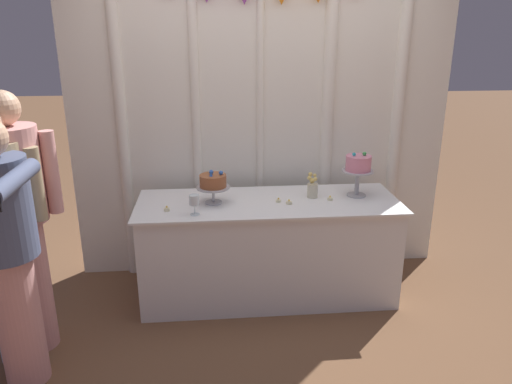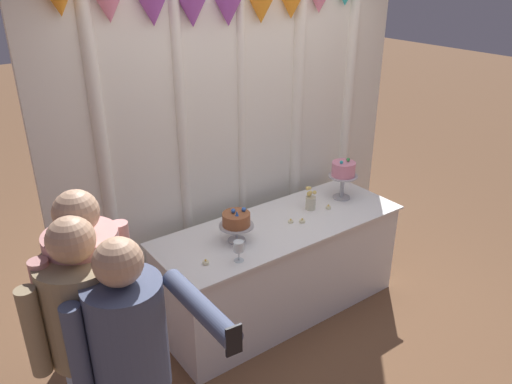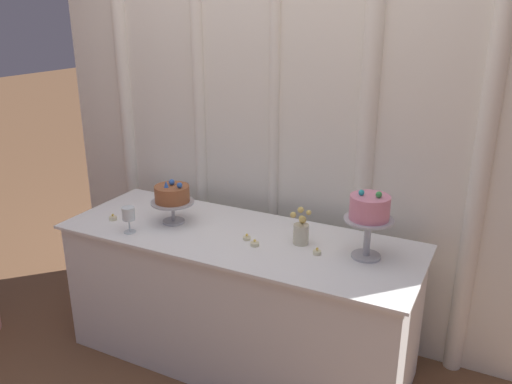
{
  "view_description": "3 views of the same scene",
  "coord_description": "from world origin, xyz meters",
  "px_view_note": "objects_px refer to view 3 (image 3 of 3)",
  "views": [
    {
      "loc": [
        -0.39,
        -3.17,
        1.94
      ],
      "look_at": [
        -0.1,
        0.04,
        0.85
      ],
      "focal_mm": 34.15,
      "sensor_mm": 36.0,
      "label": 1
    },
    {
      "loc": [
        -2.05,
        -2.39,
        2.51
      ],
      "look_at": [
        -0.13,
        0.22,
        1.0
      ],
      "focal_mm": 35.56,
      "sensor_mm": 36.0,
      "label": 2
    },
    {
      "loc": [
        1.2,
        -2.05,
        1.87
      ],
      "look_at": [
        0.12,
        0.08,
        1.02
      ],
      "focal_mm": 36.57,
      "sensor_mm": 36.0,
      "label": 3
    }
  ],
  "objects_px": {
    "wine_glass": "(128,215)",
    "cake_display_nearleft": "(172,196)",
    "cake_table": "(238,299)",
    "tealight_far_left": "(113,218)",
    "flower_vase": "(301,231)",
    "cake_display_nearright": "(369,212)",
    "tealight_near_right": "(255,244)",
    "tealight_near_left": "(247,238)",
    "tealight_far_right": "(317,252)"
  },
  "relations": [
    {
      "from": "tealight_far_left",
      "to": "wine_glass",
      "type": "bearing_deg",
      "value": -24.84
    },
    {
      "from": "wine_glass",
      "to": "flower_vase",
      "type": "distance_m",
      "value": 0.9
    },
    {
      "from": "tealight_far_left",
      "to": "tealight_near_left",
      "type": "distance_m",
      "value": 0.79
    },
    {
      "from": "flower_vase",
      "to": "tealight_far_right",
      "type": "relative_size",
      "value": 4.56
    },
    {
      "from": "cake_table",
      "to": "cake_display_nearleft",
      "type": "bearing_deg",
      "value": -178.78
    },
    {
      "from": "wine_glass",
      "to": "tealight_near_left",
      "type": "relative_size",
      "value": 3.5
    },
    {
      "from": "wine_glass",
      "to": "flower_vase",
      "type": "relative_size",
      "value": 0.75
    },
    {
      "from": "cake_display_nearleft",
      "to": "cake_table",
      "type": "bearing_deg",
      "value": 1.22
    },
    {
      "from": "wine_glass",
      "to": "flower_vase",
      "type": "xyz_separation_m",
      "value": [
        0.85,
        0.28,
        -0.03
      ]
    },
    {
      "from": "cake_table",
      "to": "flower_vase",
      "type": "height_order",
      "value": "flower_vase"
    },
    {
      "from": "tealight_far_left",
      "to": "tealight_near_left",
      "type": "xyz_separation_m",
      "value": [
        0.78,
        0.11,
        -0.0
      ]
    },
    {
      "from": "cake_display_nearleft",
      "to": "wine_glass",
      "type": "bearing_deg",
      "value": -120.94
    },
    {
      "from": "tealight_far_left",
      "to": "tealight_far_right",
      "type": "xyz_separation_m",
      "value": [
        1.16,
        0.11,
        -0.0
      ]
    },
    {
      "from": "tealight_near_left",
      "to": "tealight_far_right",
      "type": "xyz_separation_m",
      "value": [
        0.38,
        0.0,
        0.0
      ]
    },
    {
      "from": "cake_table",
      "to": "tealight_far_left",
      "type": "relative_size",
      "value": 44.69
    },
    {
      "from": "cake_table",
      "to": "cake_display_nearright",
      "type": "distance_m",
      "value": 0.9
    },
    {
      "from": "cake_table",
      "to": "tealight_near_right",
      "type": "relative_size",
      "value": 42.58
    },
    {
      "from": "cake_display_nearright",
      "to": "flower_vase",
      "type": "relative_size",
      "value": 1.82
    },
    {
      "from": "tealight_far_right",
      "to": "tealight_near_left",
      "type": "bearing_deg",
      "value": -179.54
    },
    {
      "from": "cake_table",
      "to": "wine_glass",
      "type": "height_order",
      "value": "wine_glass"
    },
    {
      "from": "wine_glass",
      "to": "flower_vase",
      "type": "height_order",
      "value": "flower_vase"
    },
    {
      "from": "cake_display_nearright",
      "to": "wine_glass",
      "type": "height_order",
      "value": "cake_display_nearright"
    },
    {
      "from": "flower_vase",
      "to": "tealight_far_right",
      "type": "bearing_deg",
      "value": -34.01
    },
    {
      "from": "cake_table",
      "to": "wine_glass",
      "type": "bearing_deg",
      "value": -157.02
    },
    {
      "from": "cake_display_nearright",
      "to": "cake_table",
      "type": "bearing_deg",
      "value": -175.27
    },
    {
      "from": "cake_table",
      "to": "wine_glass",
      "type": "xyz_separation_m",
      "value": [
        -0.52,
        -0.22,
        0.48
      ]
    },
    {
      "from": "cake_table",
      "to": "tealight_far_right",
      "type": "relative_size",
      "value": 46.52
    },
    {
      "from": "cake_display_nearright",
      "to": "wine_glass",
      "type": "xyz_separation_m",
      "value": [
        -1.18,
        -0.28,
        -0.13
      ]
    },
    {
      "from": "tealight_far_left",
      "to": "tealight_near_right",
      "type": "height_order",
      "value": "tealight_far_left"
    },
    {
      "from": "tealight_near_left",
      "to": "tealight_near_right",
      "type": "bearing_deg",
      "value": -34.5
    },
    {
      "from": "cake_display_nearleft",
      "to": "tealight_near_right",
      "type": "bearing_deg",
      "value": -6.87
    },
    {
      "from": "cake_display_nearright",
      "to": "tealight_near_left",
      "type": "xyz_separation_m",
      "value": [
        -0.59,
        -0.08,
        -0.22
      ]
    },
    {
      "from": "wine_glass",
      "to": "tealight_near_right",
      "type": "xyz_separation_m",
      "value": [
        0.66,
        0.15,
        -0.09
      ]
    },
    {
      "from": "tealight_near_right",
      "to": "tealight_near_left",
      "type": "bearing_deg",
      "value": 145.5
    },
    {
      "from": "wine_glass",
      "to": "tealight_far_right",
      "type": "height_order",
      "value": "wine_glass"
    },
    {
      "from": "cake_table",
      "to": "tealight_far_left",
      "type": "xyz_separation_m",
      "value": [
        -0.71,
        -0.13,
        0.39
      ]
    },
    {
      "from": "wine_glass",
      "to": "cake_display_nearright",
      "type": "bearing_deg",
      "value": 13.12
    },
    {
      "from": "flower_vase",
      "to": "tealight_near_left",
      "type": "height_order",
      "value": "flower_vase"
    },
    {
      "from": "cake_display_nearleft",
      "to": "tealight_far_right",
      "type": "height_order",
      "value": "cake_display_nearleft"
    },
    {
      "from": "wine_glass",
      "to": "cake_display_nearleft",
      "type": "bearing_deg",
      "value": 59.06
    },
    {
      "from": "cake_display_nearright",
      "to": "flower_vase",
      "type": "bearing_deg",
      "value": 179.76
    },
    {
      "from": "cake_table",
      "to": "tealight_far_right",
      "type": "distance_m",
      "value": 0.59
    },
    {
      "from": "cake_display_nearleft",
      "to": "tealight_far_right",
      "type": "distance_m",
      "value": 0.85
    },
    {
      "from": "cake_display_nearleft",
      "to": "cake_display_nearright",
      "type": "relative_size",
      "value": 0.73
    },
    {
      "from": "flower_vase",
      "to": "tealight_far_left",
      "type": "relative_size",
      "value": 4.38
    },
    {
      "from": "wine_glass",
      "to": "cake_table",
      "type": "bearing_deg",
      "value": 22.98
    },
    {
      "from": "cake_table",
      "to": "cake_display_nearright",
      "type": "height_order",
      "value": "cake_display_nearright"
    },
    {
      "from": "cake_display_nearleft",
      "to": "tealight_near_right",
      "type": "distance_m",
      "value": 0.55
    },
    {
      "from": "cake_display_nearright",
      "to": "wine_glass",
      "type": "bearing_deg",
      "value": -166.88
    },
    {
      "from": "tealight_near_left",
      "to": "cake_display_nearleft",
      "type": "bearing_deg",
      "value": 177.95
    }
  ]
}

